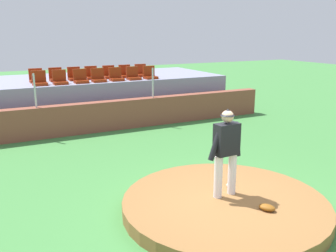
% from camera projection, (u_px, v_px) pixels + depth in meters
% --- Properties ---
extents(ground_plane, '(60.00, 60.00, 0.00)m').
position_uv_depth(ground_plane, '(224.00, 211.00, 7.16)').
color(ground_plane, '#3F7F3C').
extents(pitchers_mound, '(3.94, 3.94, 0.25)m').
position_uv_depth(pitchers_mound, '(224.00, 205.00, 7.13)').
color(pitchers_mound, olive).
rests_on(pitchers_mound, ground_plane).
extents(pitcher, '(0.77, 0.28, 1.74)m').
position_uv_depth(pitcher, '(226.00, 146.00, 7.02)').
color(pitcher, white).
rests_on(pitcher, pitchers_mound).
extents(baseball, '(0.07, 0.07, 0.07)m').
position_uv_depth(baseball, '(228.00, 185.00, 7.65)').
color(baseball, white).
rests_on(baseball, pitchers_mound).
extents(fielding_glove, '(0.32, 0.36, 0.11)m').
position_uv_depth(fielding_glove, '(267.00, 207.00, 6.63)').
color(fielding_glove, brown).
rests_on(fielding_glove, pitchers_mound).
extents(brick_barrier, '(12.57, 0.40, 1.03)m').
position_uv_depth(brick_barrier, '(110.00, 115.00, 12.98)').
color(brick_barrier, brown).
rests_on(brick_barrier, ground_plane).
extents(fence_post_left, '(0.06, 0.06, 1.08)m').
position_uv_depth(fence_post_left, '(35.00, 91.00, 11.65)').
color(fence_post_left, silver).
rests_on(fence_post_left, brick_barrier).
extents(fence_post_right, '(0.06, 0.06, 1.08)m').
position_uv_depth(fence_post_right, '(153.00, 83.00, 13.45)').
color(fence_post_right, silver).
rests_on(fence_post_right, brick_barrier).
extents(bleacher_platform, '(10.79, 4.31, 1.56)m').
position_uv_depth(bleacher_platform, '(89.00, 96.00, 15.38)').
color(bleacher_platform, gray).
rests_on(bleacher_platform, ground_plane).
extents(stadium_chair_0, '(0.48, 0.44, 0.50)m').
position_uv_depth(stadium_chair_0, '(39.00, 81.00, 12.84)').
color(stadium_chair_0, maroon).
rests_on(stadium_chair_0, bleacher_platform).
extents(stadium_chair_1, '(0.48, 0.44, 0.50)m').
position_uv_depth(stadium_chair_1, '(60.00, 80.00, 13.10)').
color(stadium_chair_1, maroon).
rests_on(stadium_chair_1, bleacher_platform).
extents(stadium_chair_2, '(0.48, 0.44, 0.50)m').
position_uv_depth(stadium_chair_2, '(81.00, 79.00, 13.43)').
color(stadium_chair_2, maroon).
rests_on(stadium_chair_2, bleacher_platform).
extents(stadium_chair_3, '(0.48, 0.44, 0.50)m').
position_uv_depth(stadium_chair_3, '(98.00, 78.00, 13.71)').
color(stadium_chair_3, maroon).
rests_on(stadium_chair_3, bleacher_platform).
extents(stadium_chair_4, '(0.48, 0.44, 0.50)m').
position_uv_depth(stadium_chair_4, '(116.00, 77.00, 14.04)').
color(stadium_chair_4, maroon).
rests_on(stadium_chair_4, bleacher_platform).
extents(stadium_chair_5, '(0.48, 0.44, 0.50)m').
position_uv_depth(stadium_chair_5, '(133.00, 76.00, 14.35)').
color(stadium_chair_5, maroon).
rests_on(stadium_chair_5, bleacher_platform).
extents(stadium_chair_6, '(0.48, 0.44, 0.50)m').
position_uv_depth(stadium_chair_6, '(150.00, 75.00, 14.64)').
color(stadium_chair_6, maroon).
rests_on(stadium_chair_6, bleacher_platform).
extents(stadium_chair_7, '(0.48, 0.44, 0.50)m').
position_uv_depth(stadium_chair_7, '(36.00, 78.00, 13.61)').
color(stadium_chair_7, maroon).
rests_on(stadium_chair_7, bleacher_platform).
extents(stadium_chair_8, '(0.48, 0.44, 0.50)m').
position_uv_depth(stadium_chair_8, '(56.00, 77.00, 13.94)').
color(stadium_chair_8, maroon).
rests_on(stadium_chair_8, bleacher_platform).
extents(stadium_chair_9, '(0.48, 0.44, 0.50)m').
position_uv_depth(stadium_chair_9, '(75.00, 76.00, 14.20)').
color(stadium_chair_9, maroon).
rests_on(stadium_chair_9, bleacher_platform).
extents(stadium_chair_10, '(0.48, 0.44, 0.50)m').
position_uv_depth(stadium_chair_10, '(92.00, 75.00, 14.53)').
color(stadium_chair_10, maroon).
rests_on(stadium_chair_10, bleacher_platform).
extents(stadium_chair_11, '(0.48, 0.44, 0.50)m').
position_uv_depth(stadium_chair_11, '(109.00, 74.00, 14.80)').
color(stadium_chair_11, maroon).
rests_on(stadium_chair_11, bleacher_platform).
extents(stadium_chair_12, '(0.48, 0.44, 0.50)m').
position_uv_depth(stadium_chair_12, '(125.00, 73.00, 15.11)').
color(stadium_chair_12, maroon).
rests_on(stadium_chair_12, bleacher_platform).
extents(stadium_chair_13, '(0.48, 0.44, 0.50)m').
position_uv_depth(stadium_chair_13, '(141.00, 72.00, 15.46)').
color(stadium_chair_13, maroon).
rests_on(stadium_chair_13, bleacher_platform).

